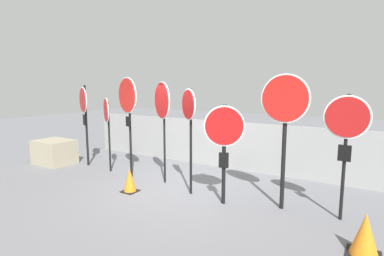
# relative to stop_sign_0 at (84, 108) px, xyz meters

# --- Properties ---
(ground_plane) EXTENTS (40.00, 40.00, 0.00)m
(ground_plane) POSITION_rel_stop_sign_0_xyz_m (3.62, -0.23, -1.81)
(ground_plane) COLOR slate
(fence_back) EXTENTS (9.99, 0.12, 1.42)m
(fence_back) POSITION_rel_stop_sign_0_xyz_m (3.62, 2.07, -1.10)
(fence_back) COLOR gray
(fence_back) RESTS_ON ground
(stop_sign_0) EXTENTS (0.72, 0.36, 2.50)m
(stop_sign_0) POSITION_rel_stop_sign_0_xyz_m (0.00, 0.00, 0.00)
(stop_sign_0) COLOR black
(stop_sign_0) RESTS_ON ground
(stop_sign_1) EXTENTS (0.59, 0.41, 2.14)m
(stop_sign_1) POSITION_rel_stop_sign_0_xyz_m (1.11, -0.12, -0.18)
(stop_sign_1) COLOR black
(stop_sign_1) RESTS_ON ground
(stop_sign_2) EXTENTS (0.91, 0.35, 2.71)m
(stop_sign_2) POSITION_rel_stop_sign_0_xyz_m (2.02, -0.21, 0.23)
(stop_sign_2) COLOR black
(stop_sign_2) RESTS_ON ground
(stop_sign_3) EXTENTS (0.82, 0.51, 2.59)m
(stop_sign_3) POSITION_rel_stop_sign_0_xyz_m (3.08, -0.11, 0.18)
(stop_sign_3) COLOR black
(stop_sign_3) RESTS_ON ground
(stop_sign_4) EXTENTS (0.59, 0.42, 2.43)m
(stop_sign_4) POSITION_rel_stop_sign_0_xyz_m (4.08, -0.45, 0.04)
(stop_sign_4) COLOR black
(stop_sign_4) RESTS_ON ground
(stop_sign_5) EXTENTS (0.79, 0.34, 2.10)m
(stop_sign_5) POSITION_rel_stop_sign_0_xyz_m (5.02, -0.60, -0.34)
(stop_sign_5) COLOR black
(stop_sign_5) RESTS_ON ground
(stop_sign_6) EXTENTS (0.95, 0.16, 2.72)m
(stop_sign_6) POSITION_rel_stop_sign_0_xyz_m (6.13, -0.22, 0.14)
(stop_sign_6) COLOR black
(stop_sign_6) RESTS_ON ground
(stop_sign_7) EXTENTS (0.78, 0.13, 2.34)m
(stop_sign_7) POSITION_rel_stop_sign_0_xyz_m (7.21, -0.16, -0.08)
(stop_sign_7) COLOR black
(stop_sign_7) RESTS_ON ground
(traffic_cone_0) EXTENTS (0.35, 0.35, 0.57)m
(traffic_cone_0) POSITION_rel_stop_sign_0_xyz_m (2.81, -1.06, -1.53)
(traffic_cone_0) COLOR black
(traffic_cone_0) RESTS_ON ground
(traffic_cone_1) EXTENTS (0.47, 0.47, 0.65)m
(traffic_cone_1) POSITION_rel_stop_sign_0_xyz_m (7.63, -1.28, -1.48)
(traffic_cone_1) COLOR black
(traffic_cone_1) RESTS_ON ground
(storage_crate) EXTENTS (1.19, 0.91, 0.76)m
(storage_crate) POSITION_rel_stop_sign_0_xyz_m (-1.06, -0.38, -1.43)
(storage_crate) COLOR #9E937A
(storage_crate) RESTS_ON ground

